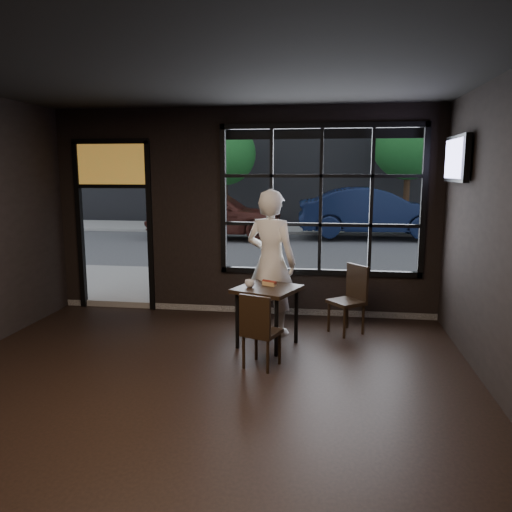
% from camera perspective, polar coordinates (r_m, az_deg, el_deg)
% --- Properties ---
extents(floor, '(6.00, 7.00, 0.02)m').
position_cam_1_polar(floor, '(4.88, -8.81, -17.93)').
color(floor, black).
rests_on(floor, ground).
extents(ceiling, '(6.00, 7.00, 0.02)m').
position_cam_1_polar(ceiling, '(4.43, -9.97, 22.17)').
color(ceiling, black).
rests_on(ceiling, ground).
extents(window_frame, '(3.06, 0.12, 2.28)m').
position_cam_1_polar(window_frame, '(7.63, 7.40, 6.31)').
color(window_frame, black).
rests_on(window_frame, ground).
extents(stained_transom, '(1.20, 0.06, 0.70)m').
position_cam_1_polar(stained_transom, '(8.35, -16.16, 10.07)').
color(stained_transom, orange).
rests_on(stained_transom, ground).
extents(street_asphalt, '(60.00, 41.00, 0.04)m').
position_cam_1_polar(street_asphalt, '(28.24, 5.55, 5.08)').
color(street_asphalt, '#545456').
rests_on(street_asphalt, ground).
extents(building_across, '(28.00, 12.00, 15.00)m').
position_cam_1_polar(building_across, '(27.66, 5.72, 20.63)').
color(building_across, '#5B5956').
rests_on(building_across, ground).
extents(cafe_table, '(0.94, 0.94, 0.78)m').
position_cam_1_polar(cafe_table, '(6.48, 1.29, -6.91)').
color(cafe_table, black).
rests_on(cafe_table, floor).
extents(chair_near, '(0.49, 0.49, 0.88)m').
position_cam_1_polar(chair_near, '(5.79, 0.67, -8.42)').
color(chair_near, black).
rests_on(chair_near, floor).
extents(chair_window, '(0.58, 0.58, 0.96)m').
position_cam_1_polar(chair_window, '(7.05, 10.29, -4.94)').
color(chair_window, black).
rests_on(chair_window, floor).
extents(man, '(0.85, 0.70, 2.00)m').
position_cam_1_polar(man, '(6.86, 1.72, -0.73)').
color(man, silver).
rests_on(man, floor).
extents(hotdog, '(0.21, 0.16, 0.06)m').
position_cam_1_polar(hotdog, '(6.46, 1.53, -3.14)').
color(hotdog, tan).
rests_on(hotdog, cafe_table).
extents(cup, '(0.17, 0.17, 0.10)m').
position_cam_1_polar(cup, '(6.36, -0.72, -3.17)').
color(cup, silver).
rests_on(cup, cafe_table).
extents(tv, '(0.11, 1.01, 0.59)m').
position_cam_1_polar(tv, '(6.97, 22.01, 10.26)').
color(tv, black).
rests_on(tv, wall_right).
extents(navy_car, '(4.99, 2.05, 1.61)m').
position_cam_1_polar(navy_car, '(16.96, 13.19, 4.93)').
color(navy_car, black).
rests_on(navy_car, street_asphalt).
extents(maroon_car, '(4.50, 1.87, 1.52)m').
position_cam_1_polar(maroon_car, '(16.59, -4.66, 4.91)').
color(maroon_car, '#481E17').
rests_on(maroon_car, street_asphalt).
extents(tree_left, '(2.39, 2.39, 4.09)m').
position_cam_1_polar(tree_left, '(19.43, -3.61, 11.57)').
color(tree_left, '#332114').
rests_on(tree_left, street_asphalt).
extents(tree_right, '(2.70, 2.70, 4.61)m').
position_cam_1_polar(tree_right, '(19.39, 17.07, 12.26)').
color(tree_right, '#332114').
rests_on(tree_right, street_asphalt).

